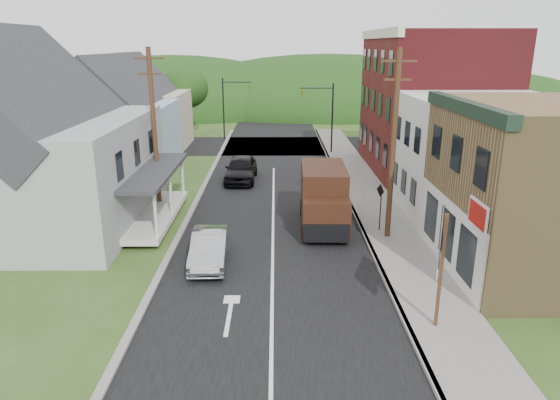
{
  "coord_description": "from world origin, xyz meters",
  "views": [
    {
      "loc": [
        0.15,
        -19.23,
        9.1
      ],
      "look_at": [
        0.34,
        2.84,
        2.2
      ],
      "focal_mm": 32.0,
      "sensor_mm": 36.0,
      "label": 1
    }
  ],
  "objects_px": {
    "warning_sign": "(380,201)",
    "silver_sedan": "(210,248)",
    "dark_sedan": "(241,169)",
    "route_sign_cluster": "(441,255)",
    "delivery_van": "(324,198)"
  },
  "relations": [
    {
      "from": "silver_sedan",
      "to": "warning_sign",
      "type": "distance_m",
      "value": 8.88
    },
    {
      "from": "route_sign_cluster",
      "to": "warning_sign",
      "type": "xyz_separation_m",
      "value": [
        -0.07,
        8.92,
        -1.0
      ]
    },
    {
      "from": "silver_sedan",
      "to": "delivery_van",
      "type": "distance_m",
      "value": 7.0
    },
    {
      "from": "silver_sedan",
      "to": "delivery_van",
      "type": "xyz_separation_m",
      "value": [
        5.32,
        4.46,
        0.87
      ]
    },
    {
      "from": "delivery_van",
      "to": "route_sign_cluster",
      "type": "bearing_deg",
      "value": -72.09
    },
    {
      "from": "dark_sedan",
      "to": "warning_sign",
      "type": "relative_size",
      "value": 2.09
    },
    {
      "from": "silver_sedan",
      "to": "delivery_van",
      "type": "bearing_deg",
      "value": 37.8
    },
    {
      "from": "delivery_van",
      "to": "warning_sign",
      "type": "xyz_separation_m",
      "value": [
        2.74,
        -0.87,
        0.12
      ]
    },
    {
      "from": "route_sign_cluster",
      "to": "dark_sedan",
      "type": "bearing_deg",
      "value": 131.34
    },
    {
      "from": "warning_sign",
      "to": "silver_sedan",
      "type": "bearing_deg",
      "value": -176.46
    },
    {
      "from": "dark_sedan",
      "to": "route_sign_cluster",
      "type": "relative_size",
      "value": 1.28
    },
    {
      "from": "silver_sedan",
      "to": "delivery_van",
      "type": "height_order",
      "value": "delivery_van"
    },
    {
      "from": "dark_sedan",
      "to": "warning_sign",
      "type": "distance_m",
      "value": 12.66
    },
    {
      "from": "silver_sedan",
      "to": "route_sign_cluster",
      "type": "height_order",
      "value": "route_sign_cluster"
    },
    {
      "from": "silver_sedan",
      "to": "dark_sedan",
      "type": "relative_size",
      "value": 0.84
    }
  ]
}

